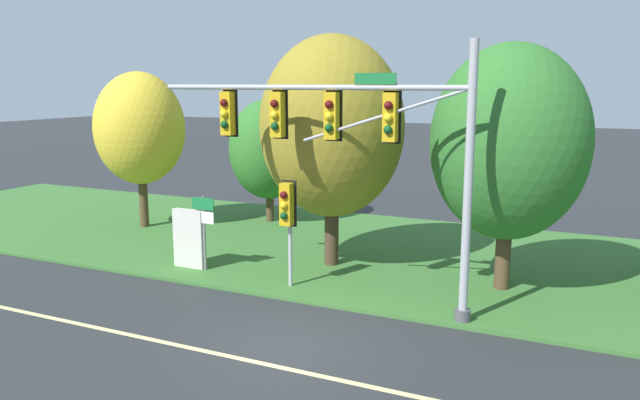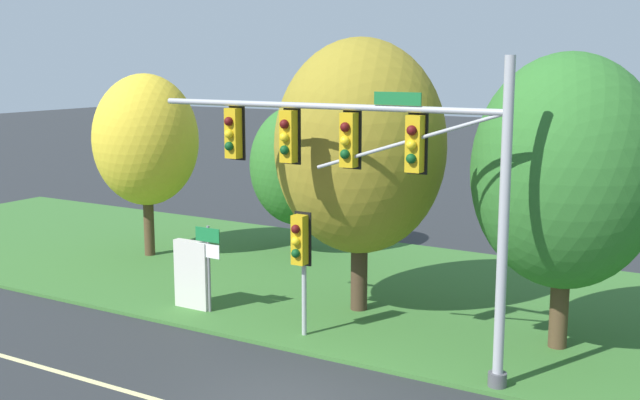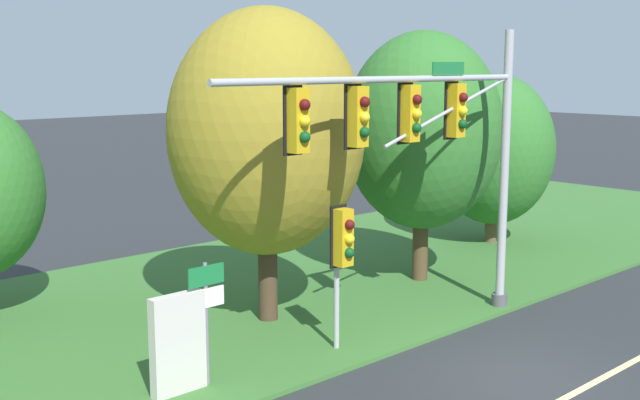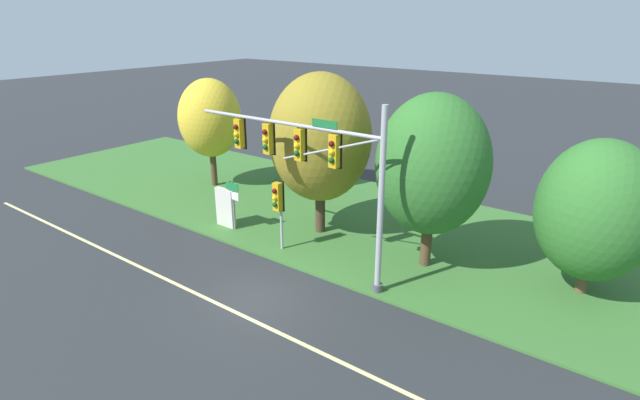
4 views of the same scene
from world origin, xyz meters
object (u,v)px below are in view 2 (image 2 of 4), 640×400
Objects in this scene: tree_left_of_mast at (298,166)px; tree_behind_signpost at (360,147)px; tree_nearest_road at (146,140)px; tree_mid_verge at (566,172)px; info_kiosk at (192,275)px; route_sign_post at (208,255)px; traffic_signal_mast at (371,163)px; pedestrian_signal_near_kerb at (300,247)px.

tree_behind_signpost is (5.07, -4.84, 1.39)m from tree_left_of_mast.
tree_nearest_road is 14.88m from tree_mid_verge.
route_sign_post is at bearing -4.76° from info_kiosk.
tree_behind_signpost is at bearing 178.45° from tree_mid_verge.
tree_behind_signpost reaches higher than traffic_signal_mast.
tree_left_of_mast is (-7.04, 8.02, -1.44)m from traffic_signal_mast.
tree_left_of_mast is 0.75× the size of tree_mid_verge.
tree_nearest_road is 9.45m from tree_behind_signpost.
info_kiosk is (5.26, -3.97, -3.11)m from tree_nearest_road.
tree_left_of_mast is 7.49m from info_kiosk.
tree_nearest_road is (-9.09, 4.43, 1.77)m from pedestrian_signal_near_kerb.
pedestrian_signal_near_kerb is 1.66× the size of info_kiosk.
info_kiosk is (-5.99, 0.93, -3.61)m from traffic_signal_mast.
tree_mid_verge is at bearing -1.55° from tree_behind_signpost.
tree_mid_verge is (3.51, 3.03, -0.31)m from traffic_signal_mast.
route_sign_post is at bearing 170.75° from traffic_signal_mast.
tree_nearest_road is at bearing 172.81° from tree_mid_verge.
tree_nearest_road is at bearing 169.54° from tree_behind_signpost.
tree_left_of_mast is at bearing 154.69° from tree_mid_verge.
traffic_signal_mast is at bearing -23.50° from tree_nearest_road.
traffic_signal_mast is 3.75m from tree_behind_signpost.
route_sign_post is (-5.37, 0.87, -2.95)m from traffic_signal_mast.
info_kiosk is at bearing -150.70° from tree_behind_signpost.
info_kiosk is (-0.63, 0.05, -0.66)m from route_sign_post.
tree_nearest_road is (-5.89, 4.02, 2.46)m from route_sign_post.
tree_behind_signpost is (0.19, 2.72, 2.22)m from pedestrian_signal_near_kerb.
tree_left_of_mast reaches higher than pedestrian_signal_near_kerb.
tree_mid_verge is (5.67, 2.57, 1.95)m from pedestrian_signal_near_kerb.
route_sign_post reaches higher than info_kiosk.
tree_nearest_road reaches higher than tree_left_of_mast.
pedestrian_signal_near_kerb is 6.52m from tree_mid_verge.
pedestrian_signal_near_kerb is 10.27m from tree_nearest_road.
tree_mid_verge is at bearing -7.19° from tree_nearest_road.
tree_left_of_mast is (4.21, 3.13, -0.95)m from tree_nearest_road.
tree_nearest_road is (-11.25, 4.89, -0.49)m from traffic_signal_mast.
pedestrian_signal_near_kerb reaches higher than info_kiosk.
traffic_signal_mast reaches higher than info_kiosk.
tree_nearest_road is 1.21× the size of tree_left_of_mast.
tree_nearest_road is 5.33m from tree_left_of_mast.
traffic_signal_mast reaches higher than pedestrian_signal_near_kerb.
traffic_signal_mast is 12.28m from tree_nearest_road.
traffic_signal_mast is at bearing -12.10° from pedestrian_signal_near_kerb.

